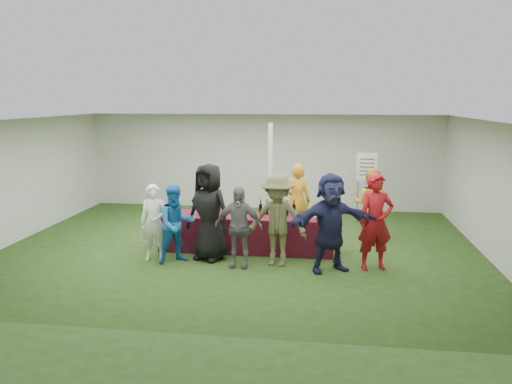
# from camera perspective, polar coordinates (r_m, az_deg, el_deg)

# --- Properties ---
(ground) EXTENTS (60.00, 60.00, 0.00)m
(ground) POSITION_cam_1_polar(r_m,az_deg,el_deg) (10.71, -1.79, -6.39)
(ground) COLOR #284719
(ground) RESTS_ON ground
(tent) EXTENTS (10.00, 10.00, 10.00)m
(tent) POSITION_cam_1_polar(r_m,az_deg,el_deg) (11.50, 1.63, 1.70)
(tent) COLOR white
(tent) RESTS_ON ground
(serving_table) EXTENTS (3.60, 0.80, 0.75)m
(serving_table) POSITION_cam_1_polar(r_m,az_deg,el_deg) (10.45, -1.09, -4.69)
(serving_table) COLOR #571322
(serving_table) RESTS_ON ground
(wine_bottles) EXTENTS (0.76, 0.15, 0.32)m
(wine_bottles) POSITION_cam_1_polar(r_m,az_deg,el_deg) (10.38, 2.43, -1.98)
(wine_bottles) COLOR black
(wine_bottles) RESTS_ON serving_table
(wine_glasses) EXTENTS (1.20, 0.13, 0.16)m
(wine_glasses) POSITION_cam_1_polar(r_m,az_deg,el_deg) (10.24, -6.08, -2.25)
(wine_glasses) COLOR silver
(wine_glasses) RESTS_ON serving_table
(water_bottle) EXTENTS (0.07, 0.07, 0.23)m
(water_bottle) POSITION_cam_1_polar(r_m,az_deg,el_deg) (10.41, -1.02, -2.03)
(water_bottle) COLOR silver
(water_bottle) RESTS_ON serving_table
(bar_towel) EXTENTS (0.25, 0.18, 0.03)m
(bar_towel) POSITION_cam_1_polar(r_m,az_deg,el_deg) (10.28, 7.14, -2.79)
(bar_towel) COLOR white
(bar_towel) RESTS_ON serving_table
(dump_bucket) EXTENTS (0.26, 0.26, 0.18)m
(dump_bucket) POSITION_cam_1_polar(r_m,az_deg,el_deg) (10.00, 7.60, -2.74)
(dump_bucket) COLOR slate
(dump_bucket) RESTS_ON serving_table
(wine_list_sign) EXTENTS (0.50, 0.03, 1.80)m
(wine_list_sign) POSITION_cam_1_polar(r_m,az_deg,el_deg) (12.80, 12.53, 2.22)
(wine_list_sign) COLOR slate
(wine_list_sign) RESTS_ON ground
(staff_pourer) EXTENTS (0.63, 0.42, 1.71)m
(staff_pourer) POSITION_cam_1_polar(r_m,az_deg,el_deg) (11.28, 4.70, -1.06)
(staff_pourer) COLOR orange
(staff_pourer) RESTS_ON ground
(staff_back) EXTENTS (0.91, 0.80, 1.59)m
(staff_back) POSITION_cam_1_polar(r_m,az_deg,el_deg) (11.52, 12.92, -1.36)
(staff_back) COLOR gold
(staff_back) RESTS_ON ground
(customer_0) EXTENTS (0.59, 0.43, 1.51)m
(customer_0) POSITION_cam_1_polar(r_m,az_deg,el_deg) (9.96, -11.56, -3.43)
(customer_0) COLOR white
(customer_0) RESTS_ON ground
(customer_1) EXTENTS (0.93, 0.89, 1.52)m
(customer_1) POSITION_cam_1_polar(r_m,az_deg,el_deg) (9.74, -9.09, -3.63)
(customer_1) COLOR blue
(customer_1) RESTS_ON ground
(customer_2) EXTENTS (1.09, 0.92, 1.91)m
(customer_2) POSITION_cam_1_polar(r_m,az_deg,el_deg) (9.79, -5.41, -2.29)
(customer_2) COLOR black
(customer_2) RESTS_ON ground
(customer_3) EXTENTS (0.91, 0.40, 1.55)m
(customer_3) POSITION_cam_1_polar(r_m,az_deg,el_deg) (9.37, -2.03, -3.99)
(customer_3) COLOR slate
(customer_3) RESTS_ON ground
(customer_4) EXTENTS (1.22, 0.80, 1.76)m
(customer_4) POSITION_cam_1_polar(r_m,az_deg,el_deg) (9.42, 2.45, -3.22)
(customer_4) COLOR brown
(customer_4) RESTS_ON ground
(customer_5) EXTENTS (1.77, 1.18, 1.83)m
(customer_5) POSITION_cam_1_polar(r_m,az_deg,el_deg) (9.19, 8.51, -3.49)
(customer_5) COLOR #1C1F41
(customer_5) RESTS_ON ground
(customer_6) EXTENTS (0.75, 0.59, 1.81)m
(customer_6) POSITION_cam_1_polar(r_m,az_deg,el_deg) (9.45, 13.51, -3.34)
(customer_6) COLOR maroon
(customer_6) RESTS_ON ground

